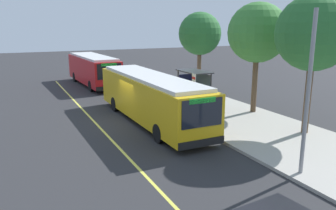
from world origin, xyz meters
TOP-DOWN VIEW (x-y plane):
  - ground_plane at (0.00, 0.00)m, footprint 120.00×120.00m
  - sidewalk_curb at (0.00, 6.00)m, footprint 44.00×6.40m
  - lane_stripe_center at (0.00, -2.20)m, footprint 36.00×0.14m
  - transit_bus_main at (0.77, 1.01)m, footprint 12.11×2.76m
  - transit_bus_second at (-13.79, 0.93)m, footprint 10.18×3.03m
  - bus_shelter at (-2.01, 5.73)m, footprint 2.90×1.60m
  - waiting_bench at (-2.10, 5.56)m, footprint 1.60×0.48m
  - route_sign_post at (1.25, 3.81)m, footprint 0.44×0.08m
  - pedestrian_commuter at (-3.47, 3.88)m, footprint 0.24×0.40m
  - street_tree_near_shelter at (6.83, 7.65)m, footprint 3.97×3.97m
  - street_tree_upstreet at (-6.22, 8.60)m, footprint 3.69×3.69m
  - street_tree_downstreet at (1.94, 8.08)m, footprint 3.89×3.89m
  - utility_pole at (10.58, 3.44)m, footprint 0.16×0.16m

SIDE VIEW (x-z plane):
  - ground_plane at x=0.00m, z-range 0.00..0.00m
  - lane_stripe_center at x=0.00m, z-range 0.00..0.01m
  - sidewalk_curb at x=0.00m, z-range 0.00..0.15m
  - waiting_bench at x=-2.10m, z-range 0.16..1.11m
  - pedestrian_commuter at x=-3.47m, z-range 0.27..1.96m
  - transit_bus_second at x=-13.79m, z-range 0.14..3.09m
  - transit_bus_main at x=0.77m, z-range 0.14..3.09m
  - bus_shelter at x=-2.01m, z-range 0.68..3.16m
  - route_sign_post at x=1.25m, z-range 0.56..3.36m
  - utility_pole at x=10.58m, z-range 0.15..6.55m
  - street_tree_upstreet at x=-6.22m, z-range 1.70..8.57m
  - street_tree_downstreet at x=1.94m, z-range 1.79..9.01m
  - street_tree_near_shelter at x=6.83m, z-range 1.82..9.19m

